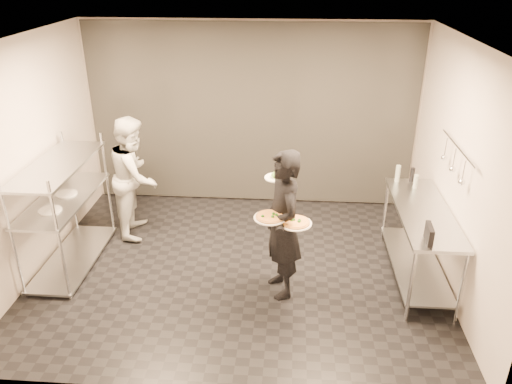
# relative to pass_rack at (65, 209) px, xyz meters

# --- Properties ---
(room_shell) EXTENTS (5.00, 4.00, 2.80)m
(room_shell) POSITION_rel_pass_rack_xyz_m (2.15, 1.18, 0.63)
(room_shell) COLOR black
(room_shell) RESTS_ON ground
(pass_rack) EXTENTS (0.60, 1.60, 1.50)m
(pass_rack) POSITION_rel_pass_rack_xyz_m (0.00, 0.00, 0.00)
(pass_rack) COLOR silver
(pass_rack) RESTS_ON ground
(prep_counter) EXTENTS (0.60, 1.80, 0.92)m
(prep_counter) POSITION_rel_pass_rack_xyz_m (4.33, 0.00, -0.14)
(prep_counter) COLOR silver
(prep_counter) RESTS_ON ground
(utensil_rail) EXTENTS (0.07, 1.20, 0.31)m
(utensil_rail) POSITION_rel_pass_rack_xyz_m (4.58, 0.00, 0.78)
(utensil_rail) COLOR silver
(utensil_rail) RESTS_ON room_shell
(waiter) EXTENTS (0.61, 0.75, 1.76)m
(waiter) POSITION_rel_pass_rack_xyz_m (2.70, -0.42, 0.11)
(waiter) COLOR black
(waiter) RESTS_ON ground
(chef) EXTENTS (0.72, 0.88, 1.69)m
(chef) POSITION_rel_pass_rack_xyz_m (0.63, 0.86, 0.08)
(chef) COLOR silver
(chef) RESTS_ON ground
(pizza_plate_near) EXTENTS (0.35, 0.35, 0.05)m
(pizza_plate_near) POSITION_rel_pass_rack_xyz_m (2.56, -0.58, 0.30)
(pizza_plate_near) COLOR white
(pizza_plate_near) RESTS_ON waiter
(pizza_plate_far) EXTENTS (0.36, 0.36, 0.05)m
(pizza_plate_far) POSITION_rel_pass_rack_xyz_m (2.84, -0.59, 0.25)
(pizza_plate_far) COLOR white
(pizza_plate_far) RESTS_ON waiter
(salad_plate) EXTENTS (0.28, 0.28, 0.07)m
(salad_plate) POSITION_rel_pass_rack_xyz_m (2.62, -0.15, 0.59)
(salad_plate) COLOR white
(salad_plate) RESTS_ON waiter
(pos_monitor) EXTENTS (0.07, 0.26, 0.18)m
(pos_monitor) POSITION_rel_pass_rack_xyz_m (4.21, -0.72, 0.24)
(pos_monitor) COLOR black
(pos_monitor) RESTS_ON prep_counter
(bottle_green) EXTENTS (0.06, 0.06, 0.22)m
(bottle_green) POSITION_rel_pass_rack_xyz_m (4.16, 0.80, 0.26)
(bottle_green) COLOR gray
(bottle_green) RESTS_ON prep_counter
(bottle_clear) EXTENTS (0.06, 0.06, 0.19)m
(bottle_clear) POSITION_rel_pass_rack_xyz_m (4.35, 0.60, 0.24)
(bottle_clear) COLOR gray
(bottle_clear) RESTS_ON prep_counter
(bottle_dark) EXTENTS (0.06, 0.06, 0.19)m
(bottle_dark) POSITION_rel_pass_rack_xyz_m (4.35, 0.80, 0.25)
(bottle_dark) COLOR black
(bottle_dark) RESTS_ON prep_counter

